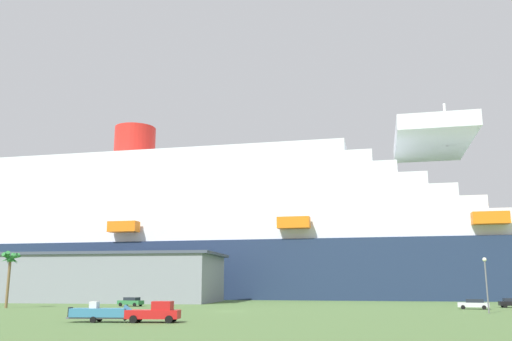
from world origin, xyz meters
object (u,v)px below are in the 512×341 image
object	(u,v)px
pickup_truck	(155,312)
parked_car_silver_sedan	(474,304)
small_boat_on_trailer	(105,313)
parked_car_green_wagon	(131,302)
street_lamp	(486,276)
palm_tree	(10,261)
parked_car_black_coupe	(512,303)
cruise_ship	(222,239)

from	to	relation	value
pickup_truck	parked_car_silver_sedan	bearing A→B (deg)	46.21
pickup_truck	parked_car_silver_sedan	xyz separation A→B (m)	(37.70, 39.33, -0.21)
small_boat_on_trailer	parked_car_green_wagon	distance (m)	41.55
street_lamp	parked_car_green_wagon	world-z (taller)	street_lamp
small_boat_on_trailer	parked_car_green_wagon	xyz separation A→B (m)	(-15.43, 38.58, -0.13)
small_boat_on_trailer	palm_tree	xyz separation A→B (m)	(-32.84, 27.68, 6.77)
parked_car_black_coupe	parked_car_green_wagon	size ratio (longest dim) A/B	0.88
parked_car_black_coupe	parked_car_silver_sedan	xyz separation A→B (m)	(-7.25, -7.38, 0.00)
pickup_truck	street_lamp	xyz separation A→B (m)	(37.70, 26.95, 3.94)
street_lamp	parked_car_silver_sedan	bearing A→B (deg)	89.99
cruise_ship	parked_car_silver_sedan	xyz separation A→B (m)	(58.39, -55.92, -15.64)
pickup_truck	palm_tree	distance (m)	47.17
cruise_ship	small_boat_on_trailer	distance (m)	98.50
palm_tree	parked_car_silver_sedan	bearing A→B (deg)	9.32
cruise_ship	pickup_truck	bearing A→B (deg)	-77.74
parked_car_green_wagon	pickup_truck	bearing A→B (deg)	-61.21
small_boat_on_trailer	street_lamp	bearing A→B (deg)	32.81
small_boat_on_trailer	parked_car_silver_sedan	bearing A→B (deg)	43.00
pickup_truck	street_lamp	distance (m)	46.51
pickup_truck	parked_car_silver_sedan	world-z (taller)	pickup_truck
pickup_truck	small_boat_on_trailer	bearing A→B (deg)	-171.55
pickup_truck	parked_car_green_wagon	distance (m)	43.12
palm_tree	parked_car_green_wagon	distance (m)	21.67
palm_tree	pickup_truck	bearing A→B (deg)	-35.15
pickup_truck	small_boat_on_trailer	world-z (taller)	pickup_truck
cruise_ship	parked_car_green_wagon	xyz separation A→B (m)	(-0.07, -57.47, -15.64)
pickup_truck	palm_tree	xyz separation A→B (m)	(-38.18, 26.88, 6.68)
parked_car_silver_sedan	pickup_truck	bearing A→B (deg)	-133.79
parked_car_black_coupe	parked_car_green_wagon	bearing A→B (deg)	-172.27
palm_tree	parked_car_silver_sedan	distance (m)	77.20
cruise_ship	street_lamp	world-z (taller)	cruise_ship
parked_car_silver_sedan	parked_car_green_wagon	xyz separation A→B (m)	(-58.46, -1.54, -0.00)
cruise_ship	parked_car_green_wagon	size ratio (longest dim) A/B	48.34
parked_car_green_wagon	parked_car_black_coupe	bearing A→B (deg)	7.73
cruise_ship	parked_car_silver_sedan	world-z (taller)	cruise_ship
palm_tree	parked_car_black_coupe	world-z (taller)	palm_tree
street_lamp	parked_car_silver_sedan	world-z (taller)	street_lamp
cruise_ship	palm_tree	bearing A→B (deg)	-104.34
parked_car_black_coupe	parked_car_silver_sedan	size ratio (longest dim) A/B	0.86
palm_tree	cruise_ship	bearing A→B (deg)	75.66
cruise_ship	parked_car_silver_sedan	distance (m)	82.35
pickup_truck	small_boat_on_trailer	xyz separation A→B (m)	(-5.34, -0.79, -0.08)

